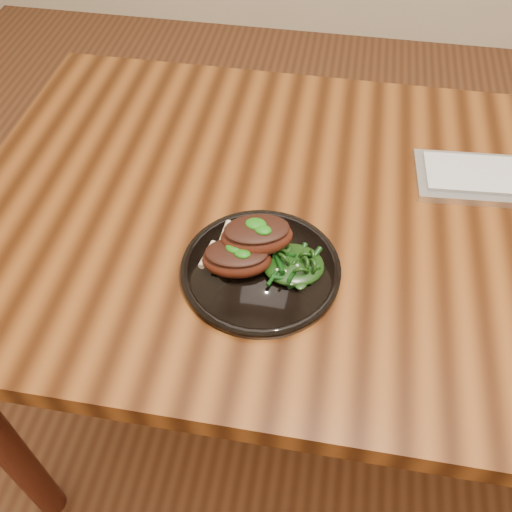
{
  "coord_description": "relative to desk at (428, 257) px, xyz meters",
  "views": [
    {
      "loc": [
        -0.19,
        -0.69,
        1.42
      ],
      "look_at": [
        -0.28,
        -0.14,
        0.78
      ],
      "focal_mm": 40.0,
      "sensor_mm": 36.0,
      "label": 1
    }
  ],
  "objects": [
    {
      "name": "greens_heap",
      "position": [
        -0.23,
        -0.15,
        0.11
      ],
      "size": [
        0.09,
        0.09,
        0.04
      ],
      "color": "black",
      "rests_on": "plate"
    },
    {
      "name": "desk",
      "position": [
        0.0,
        0.0,
        0.0
      ],
      "size": [
        1.6,
        0.8,
        0.75
      ],
      "color": "black",
      "rests_on": "ground"
    },
    {
      "name": "herb_smear",
      "position": [
        -0.3,
        -0.1,
        0.1
      ],
      "size": [
        0.08,
        0.05,
        0.01
      ],
      "primitive_type": "ellipsoid",
      "color": "#0B4807",
      "rests_on": "plate"
    },
    {
      "name": "lamb_chop_back",
      "position": [
        -0.28,
        -0.13,
        0.14
      ],
      "size": [
        0.12,
        0.1,
        0.05
      ],
      "color": "#44180D",
      "rests_on": "plate"
    },
    {
      "name": "lamb_chop_front",
      "position": [
        -0.31,
        -0.16,
        0.12
      ],
      "size": [
        0.11,
        0.08,
        0.05
      ],
      "color": "#44180D",
      "rests_on": "plate"
    },
    {
      "name": "plate",
      "position": [
        -0.27,
        -0.15,
        0.09
      ],
      "size": [
        0.24,
        0.24,
        0.01
      ],
      "color": "black",
      "rests_on": "desk"
    }
  ]
}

